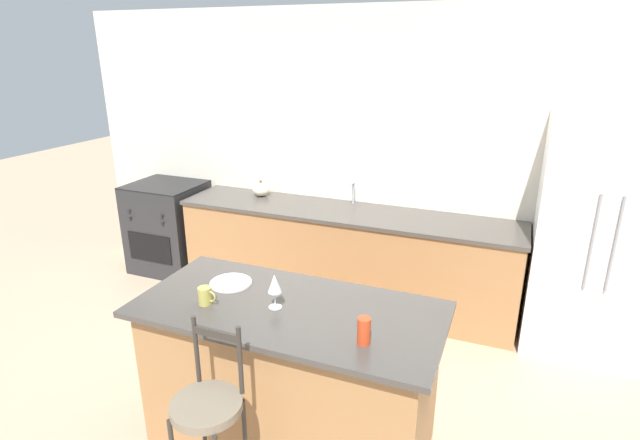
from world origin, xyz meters
TOP-DOWN VIEW (x-y plane):
  - ground_plane at (0.00, 0.00)m, footprint 18.00×18.00m
  - wall_back at (0.00, 0.72)m, footprint 6.00×0.07m
  - back_counter at (0.00, 0.39)m, footprint 3.19×0.70m
  - sink_faucet at (0.00, 0.59)m, footprint 0.02×0.13m
  - kitchen_island at (0.30, -1.48)m, footprint 1.78×0.85m
  - refrigerator at (2.05, 0.36)m, footprint 0.88×0.70m
  - oven_range at (-2.03, 0.37)m, footprint 0.74×0.69m
  - bar_stool_near at (0.17, -2.13)m, footprint 0.35×0.35m
  - dinner_plate at (-0.16, -1.35)m, footprint 0.26×0.26m
  - wine_glass at (0.23, -1.51)m, footprint 0.08×0.08m
  - coffee_mug at (-0.16, -1.62)m, footprint 0.11×0.08m
  - tumbler_cup at (0.81, -1.67)m, footprint 0.07×0.07m
  - pumpkin_decoration at (-0.94, 0.50)m, footprint 0.17×0.17m

SIDE VIEW (x-z plane):
  - ground_plane at x=0.00m, z-range 0.00..0.00m
  - back_counter at x=0.00m, z-range 0.00..0.92m
  - kitchen_island at x=0.30m, z-range 0.00..0.95m
  - oven_range at x=-2.03m, z-range 0.00..0.97m
  - bar_stool_near at x=0.17m, z-range 0.04..1.15m
  - refrigerator at x=2.05m, z-range 0.00..1.89m
  - dinner_plate at x=-0.16m, z-range 0.94..0.96m
  - pumpkin_decoration at x=-0.94m, z-range 0.91..1.07m
  - coffee_mug at x=-0.16m, z-range 0.94..1.05m
  - tumbler_cup at x=0.81m, z-range 0.94..1.09m
  - sink_faucet at x=0.00m, z-range 0.95..1.17m
  - wine_glass at x=0.23m, z-range 0.98..1.19m
  - wall_back at x=0.00m, z-range 0.00..2.70m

